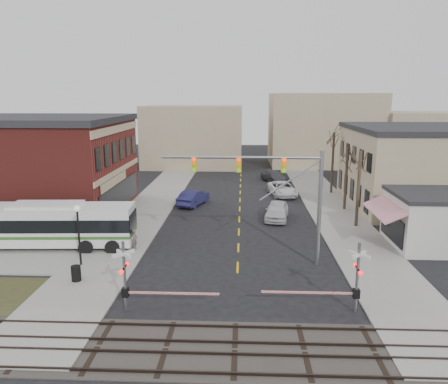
# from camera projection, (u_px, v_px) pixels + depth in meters

# --- Properties ---
(ground) EXTENTS (160.00, 160.00, 0.00)m
(ground) POSITION_uv_depth(u_px,v_px,m) (237.00, 279.00, 27.97)
(ground) COLOR black
(ground) RESTS_ON ground
(sidewalk_west) EXTENTS (5.00, 60.00, 0.12)m
(sidewalk_west) POSITION_uv_depth(u_px,v_px,m) (153.00, 203.00, 47.88)
(sidewalk_west) COLOR gray
(sidewalk_west) RESTS_ON ground
(sidewalk_east) EXTENTS (5.00, 60.00, 0.12)m
(sidewalk_east) POSITION_uv_depth(u_px,v_px,m) (328.00, 205.00, 47.06)
(sidewalk_east) COLOR gray
(sidewalk_east) RESTS_ON ground
(ballast_strip) EXTENTS (160.00, 5.00, 0.06)m
(ballast_strip) POSITION_uv_depth(u_px,v_px,m) (235.00, 350.00, 20.15)
(ballast_strip) COLOR #332D28
(ballast_strip) RESTS_ON ground
(rail_tracks) EXTENTS (160.00, 3.91, 0.14)m
(rail_tracks) POSITION_uv_depth(u_px,v_px,m) (235.00, 348.00, 20.13)
(rail_tracks) COLOR #2D231E
(rail_tracks) RESTS_ON ground
(awning_shop) EXTENTS (9.74, 6.20, 4.30)m
(awning_shop) POSITION_uv_depth(u_px,v_px,m) (445.00, 220.00, 33.65)
(awning_shop) COLOR beige
(awning_shop) RESTS_ON ground
(tree_east_a) EXTENTS (0.28, 0.28, 6.75)m
(tree_east_a) POSITION_uv_depth(u_px,v_px,m) (358.00, 189.00, 38.48)
(tree_east_a) COLOR #382B21
(tree_east_a) RESTS_ON sidewalk_east
(tree_east_b) EXTENTS (0.28, 0.28, 6.30)m
(tree_east_b) POSITION_uv_depth(u_px,v_px,m) (346.00, 179.00, 44.37)
(tree_east_b) COLOR #382B21
(tree_east_b) RESTS_ON sidewalk_east
(tree_east_c) EXTENTS (0.28, 0.28, 7.20)m
(tree_east_c) POSITION_uv_depth(u_px,v_px,m) (333.00, 163.00, 52.07)
(tree_east_c) COLOR #382B21
(tree_east_c) RESTS_ON sidewalk_east
(transit_bus) EXTENTS (13.22, 3.57, 3.37)m
(transit_bus) POSITION_uv_depth(u_px,v_px,m) (48.00, 224.00, 33.36)
(transit_bus) COLOR silver
(transit_bus) RESTS_ON ground
(traffic_signal_mast) EXTENTS (10.83, 0.30, 8.00)m
(traffic_signal_mast) POSITION_uv_depth(u_px,v_px,m) (277.00, 183.00, 29.35)
(traffic_signal_mast) COLOR gray
(traffic_signal_mast) RESTS_ON ground
(rr_crossing_west) EXTENTS (5.60, 1.36, 4.00)m
(rr_crossing_west) POSITION_uv_depth(u_px,v_px,m) (133.00, 277.00, 23.42)
(rr_crossing_west) COLOR gray
(rr_crossing_west) RESTS_ON ground
(rr_crossing_east) EXTENTS (5.60, 1.36, 4.00)m
(rr_crossing_east) POSITION_uv_depth(u_px,v_px,m) (349.00, 278.00, 23.31)
(rr_crossing_east) COLOR gray
(rr_crossing_east) RESTS_ON ground
(street_lamp) EXTENTS (0.44, 0.44, 4.21)m
(street_lamp) POSITION_uv_depth(u_px,v_px,m) (78.00, 222.00, 29.48)
(street_lamp) COLOR black
(street_lamp) RESTS_ON sidewalk_west
(trash_bin) EXTENTS (0.60, 0.60, 0.98)m
(trash_bin) POSITION_uv_depth(u_px,v_px,m) (76.00, 273.00, 27.39)
(trash_bin) COLOR black
(trash_bin) RESTS_ON sidewalk_west
(car_a) EXTENTS (2.77, 5.29, 1.72)m
(car_a) POSITION_uv_depth(u_px,v_px,m) (277.00, 211.00, 41.51)
(car_a) COLOR silver
(car_a) RESTS_ON ground
(car_b) EXTENTS (3.25, 5.36, 1.67)m
(car_b) POSITION_uv_depth(u_px,v_px,m) (193.00, 198.00, 46.95)
(car_b) COLOR #1E1D48
(car_b) RESTS_ON ground
(car_c) EXTENTS (3.58, 6.11, 1.60)m
(car_c) POSITION_uv_depth(u_px,v_px,m) (282.00, 189.00, 51.61)
(car_c) COLOR silver
(car_c) RESTS_ON ground
(car_d) EXTENTS (3.98, 5.60, 1.51)m
(car_d) POSITION_uv_depth(u_px,v_px,m) (274.00, 176.00, 59.80)
(car_d) COLOR #3D3E42
(car_d) RESTS_ON ground
(pedestrian_near) EXTENTS (0.45, 0.62, 1.60)m
(pedestrian_near) POSITION_uv_depth(u_px,v_px,m) (135.00, 239.00, 32.94)
(pedestrian_near) COLOR #60544C
(pedestrian_near) RESTS_ON sidewalk_west
(pedestrian_far) EXTENTS (0.96, 1.02, 1.66)m
(pedestrian_far) POSITION_uv_depth(u_px,v_px,m) (106.00, 231.00, 34.96)
(pedestrian_far) COLOR #374261
(pedestrian_far) RESTS_ON sidewalk_west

